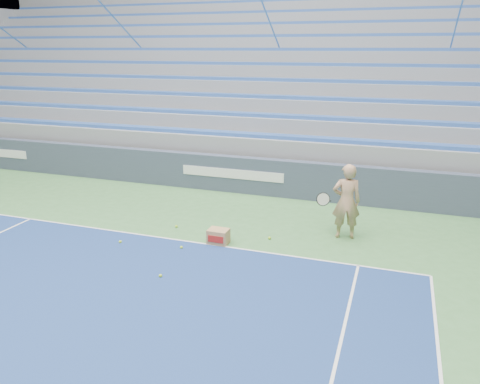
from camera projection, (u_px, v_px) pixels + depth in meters
The scene contains 9 objects.
sponsor_barrier at pixel (234, 174), 14.17m from camera, with size 30.00×0.32×1.10m.
bleachers at pixel (281, 96), 18.79m from camera, with size 31.00×9.15×7.30m.
tennis_player at pixel (346, 201), 10.61m from camera, with size 0.97×0.90×1.76m.
ball_box at pixel (218, 236), 10.48m from camera, with size 0.46×0.36×0.34m.
tennis_ball_0 at pixel (181, 247), 10.24m from camera, with size 0.07×0.07×0.07m, color #AED62B.
tennis_ball_1 at pixel (176, 226), 11.45m from camera, with size 0.07×0.07×0.07m, color #AED62B.
tennis_ball_2 at pixel (120, 242), 10.53m from camera, with size 0.07×0.07×0.07m, color #AED62B.
tennis_ball_3 at pixel (269, 238), 10.75m from camera, with size 0.07×0.07×0.07m, color #AED62B.
tennis_ball_4 at pixel (160, 276), 8.97m from camera, with size 0.07×0.07×0.07m, color #AED62B.
Camera 1 is at (4.65, 3.00, 4.23)m, focal length 35.00 mm.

